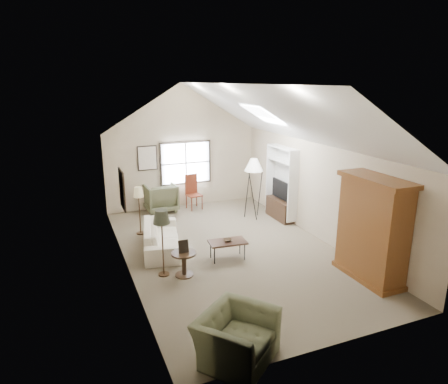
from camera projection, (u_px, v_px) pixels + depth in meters
name	position (u px, v px, depth m)	size (l,w,h in m)	color
room_shell	(231.00, 120.00, 9.02)	(5.01, 8.01, 4.00)	#716650
window	(186.00, 163.00, 13.06)	(1.72, 0.08, 1.42)	black
skylight	(263.00, 114.00, 10.29)	(0.80, 1.20, 0.52)	white
wall_art	(136.00, 173.00, 10.47)	(1.97, 3.71, 0.88)	black
armoire	(373.00, 229.00, 8.25)	(0.60, 1.50, 2.20)	brown
tv_alcove	(281.00, 182.00, 11.86)	(0.32, 1.30, 2.10)	white
media_console	(280.00, 209.00, 12.08)	(0.34, 1.18, 0.60)	#382316
tv_panel	(281.00, 189.00, 11.91)	(0.05, 0.90, 0.55)	black
sofa	(162.00, 237.00, 9.92)	(2.16, 0.84, 0.63)	white
armchair_near	(236.00, 337.00, 5.96)	(1.14, 1.00, 0.74)	#5C6144
armchair_far	(160.00, 197.00, 12.76)	(0.96, 0.99, 0.90)	#5B6244
coffee_table	(228.00, 250.00, 9.37)	(0.87, 0.48, 0.44)	#382217
bowl	(228.00, 240.00, 9.30)	(0.21, 0.21, 0.05)	#3B2718
side_table	(184.00, 264.00, 8.55)	(0.54, 0.54, 0.54)	#352415
side_chair	(194.00, 192.00, 12.93)	(0.44, 0.44, 1.13)	brown
tripod_lamp	(253.00, 188.00, 11.97)	(0.55, 0.55, 1.88)	white
dark_lamp	(163.00, 243.00, 8.45)	(0.36, 0.36, 1.51)	#272A1D
tan_lamp	(139.00, 210.00, 10.78)	(0.27, 0.27, 1.35)	tan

